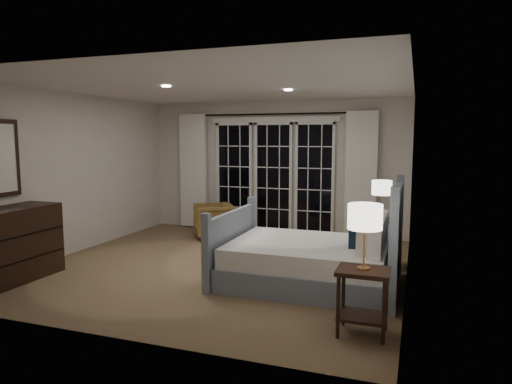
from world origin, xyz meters
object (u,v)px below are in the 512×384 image
(bed, at_px, (314,259))
(dresser, at_px, (8,245))
(nightstand_left, at_px, (363,292))
(armchair, at_px, (214,221))
(nightstand_right, at_px, (380,235))
(lamp_left, at_px, (365,217))
(lamp_right, at_px, (382,188))

(bed, distance_m, dresser, 3.84)
(nightstand_left, height_order, armchair, armchair)
(nightstand_left, xyz_separation_m, nightstand_right, (-0.03, 2.40, 0.05))
(bed, distance_m, armchair, 3.06)
(lamp_left, bearing_deg, dresser, 178.75)
(bed, height_order, armchair, bed)
(nightstand_left, xyz_separation_m, dresser, (-4.38, 0.10, 0.06))
(lamp_left, bearing_deg, armchair, 132.47)
(dresser, bearing_deg, bed, 18.16)
(nightstand_left, xyz_separation_m, lamp_right, (-0.03, 2.40, 0.71))
(nightstand_left, distance_m, nightstand_right, 2.40)
(lamp_right, bearing_deg, dresser, -152.17)
(lamp_right, bearing_deg, nightstand_right, -165.96)
(lamp_right, bearing_deg, bed, -122.68)
(nightstand_right, distance_m, dresser, 4.93)
(nightstand_right, distance_m, lamp_left, 2.48)
(lamp_right, bearing_deg, armchair, 162.99)
(bed, xyz_separation_m, lamp_left, (0.73, -1.29, 0.78))
(armchair, bearing_deg, bed, 14.91)
(bed, distance_m, lamp_right, 1.53)
(lamp_right, distance_m, armchair, 3.25)
(lamp_left, height_order, lamp_right, same)
(bed, height_order, dresser, bed)
(bed, distance_m, lamp_left, 1.68)
(lamp_left, bearing_deg, lamp_right, 90.66)
(bed, bearing_deg, dresser, -161.84)
(lamp_left, height_order, dresser, lamp_left)
(dresser, bearing_deg, lamp_left, -1.25)
(lamp_left, relative_size, armchair, 0.88)
(nightstand_left, relative_size, nightstand_right, 0.90)
(nightstand_left, height_order, lamp_right, lamp_right)
(bed, height_order, lamp_left, bed)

